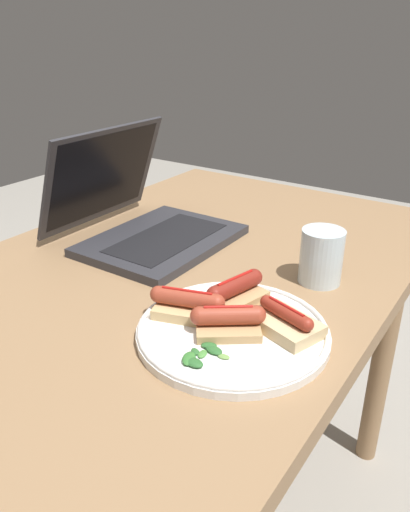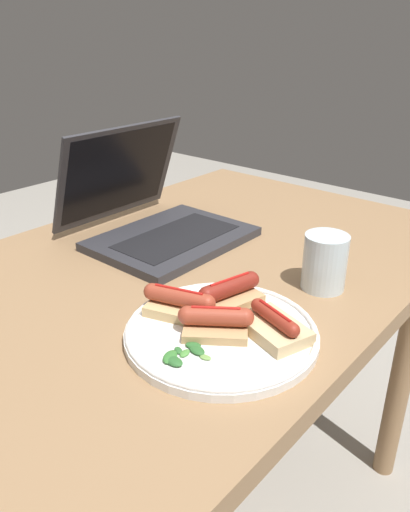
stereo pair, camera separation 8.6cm
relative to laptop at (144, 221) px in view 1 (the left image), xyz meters
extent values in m
cube|color=#93704C|center=(-0.05, -0.14, -0.06)|extent=(1.18, 0.77, 0.04)
cylinder|color=#93704C|center=(0.45, 0.16, -0.44)|extent=(0.06, 0.06, 0.72)
cylinder|color=#93704C|center=(0.45, -0.44, -0.44)|extent=(0.06, 0.06, 0.72)
cube|color=#2D2D33|center=(0.00, -0.05, -0.03)|extent=(0.32, 0.24, 0.02)
cube|color=black|center=(0.00, -0.06, -0.02)|extent=(0.26, 0.13, 0.00)
cube|color=#2D2D33|center=(0.00, 0.11, 0.08)|extent=(0.32, 0.09, 0.22)
cube|color=black|center=(0.00, 0.11, 0.08)|extent=(0.29, 0.07, 0.19)
cylinder|color=white|center=(-0.21, -0.35, -0.04)|extent=(0.29, 0.29, 0.01)
torus|color=white|center=(-0.21, -0.35, -0.03)|extent=(0.28, 0.28, 0.01)
cube|color=tan|center=(-0.22, -0.34, -0.02)|extent=(0.11, 0.12, 0.01)
cylinder|color=#9E3D28|center=(-0.22, -0.34, 0.00)|extent=(0.07, 0.08, 0.03)
sphere|color=#9E3D28|center=(-0.24, -0.31, 0.00)|extent=(0.03, 0.03, 0.03)
sphere|color=#9E3D28|center=(-0.19, -0.38, 0.00)|extent=(0.03, 0.03, 0.03)
cylinder|color=red|center=(-0.22, -0.34, 0.01)|extent=(0.05, 0.06, 0.00)
cube|color=tan|center=(-0.14, -0.31, -0.02)|extent=(0.11, 0.09, 0.02)
cylinder|color=maroon|center=(-0.14, -0.31, 0.00)|extent=(0.09, 0.05, 0.03)
sphere|color=maroon|center=(-0.10, -0.32, 0.00)|extent=(0.03, 0.03, 0.03)
sphere|color=maroon|center=(-0.19, -0.30, 0.00)|extent=(0.03, 0.03, 0.03)
cylinder|color=red|center=(-0.14, -0.31, 0.02)|extent=(0.07, 0.02, 0.00)
cube|color=#D6B784|center=(-0.17, -0.41, -0.02)|extent=(0.10, 0.12, 0.02)
cylinder|color=maroon|center=(-0.17, -0.41, 0.00)|extent=(0.04, 0.08, 0.02)
sphere|color=maroon|center=(-0.16, -0.37, 0.00)|extent=(0.02, 0.02, 0.02)
sphere|color=maroon|center=(-0.18, -0.45, 0.00)|extent=(0.02, 0.02, 0.02)
cylinder|color=red|center=(-0.17, -0.41, 0.01)|extent=(0.03, 0.07, 0.01)
cube|color=tan|center=(-0.22, -0.27, -0.02)|extent=(0.09, 0.11, 0.02)
cylinder|color=#9E3D28|center=(-0.22, -0.27, 0.00)|extent=(0.05, 0.10, 0.03)
sphere|color=#9E3D28|center=(-0.20, -0.31, 0.00)|extent=(0.03, 0.03, 0.03)
sphere|color=#9E3D28|center=(-0.23, -0.22, 0.00)|extent=(0.03, 0.03, 0.03)
cylinder|color=red|center=(-0.22, -0.27, 0.01)|extent=(0.03, 0.08, 0.01)
ellipsoid|color=#2D662D|center=(-0.29, -0.34, -0.03)|extent=(0.02, 0.02, 0.00)
ellipsoid|color=#2D662D|center=(-0.31, -0.35, -0.03)|extent=(0.02, 0.03, 0.01)
ellipsoid|color=#2D662D|center=(-0.27, -0.34, -0.03)|extent=(0.02, 0.03, 0.01)
ellipsoid|color=#387A33|center=(-0.31, -0.34, -0.03)|extent=(0.03, 0.03, 0.01)
ellipsoid|color=#2D662D|center=(-0.27, -0.36, -0.03)|extent=(0.02, 0.03, 0.01)
ellipsoid|color=#709E4C|center=(-0.28, -0.37, -0.03)|extent=(0.01, 0.02, 0.00)
ellipsoid|color=#4C8E3D|center=(-0.29, -0.35, -0.03)|extent=(0.02, 0.01, 0.00)
cylinder|color=silver|center=(0.03, -0.38, 0.01)|extent=(0.08, 0.08, 0.10)
camera|label=1|loc=(-0.75, -0.66, 0.38)|focal=35.00mm
camera|label=2|loc=(-0.70, -0.73, 0.38)|focal=35.00mm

